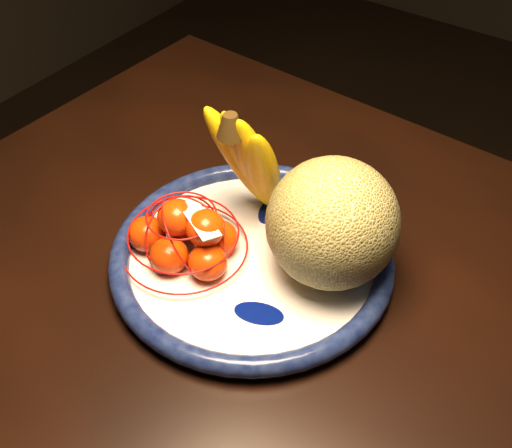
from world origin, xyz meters
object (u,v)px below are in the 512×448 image
Objects in this scene: cantaloupe at (332,223)px; mandarin_bag at (186,237)px; dining_table at (376,367)px; banana_bunch at (253,159)px; fruit_bowl at (252,257)px.

cantaloupe is 0.91× the size of mandarin_bag.
banana_bunch is at bearing 167.96° from dining_table.
fruit_bowl is 0.13m from banana_bunch.
fruit_bowl is at bearing -177.15° from dining_table.
banana_bunch is at bearing 124.10° from fruit_bowl.
cantaloupe is at bearing 22.58° from fruit_bowl.
fruit_bowl is at bearing 31.53° from mandarin_bag.
dining_table is at bearing 0.12° from fruit_bowl.
dining_table is at bearing 9.46° from mandarin_bag.
mandarin_bag is (-0.03, -0.11, -0.07)m from banana_bunch.
dining_table is 6.94× the size of banana_bunch.
cantaloupe is 0.80× the size of banana_bunch.
cantaloupe is 0.20m from mandarin_bag.
banana_bunch is (-0.25, 0.07, 0.20)m from dining_table.
cantaloupe is at bearing 26.67° from mandarin_bag.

